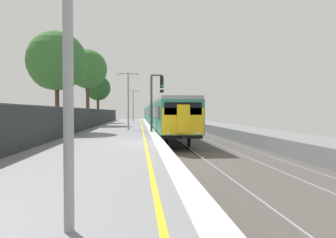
{
  "coord_description": "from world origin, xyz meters",
  "views": [
    {
      "loc": [
        -0.68,
        -16.3,
        1.63
      ],
      "look_at": [
        1.33,
        5.5,
        1.12
      ],
      "focal_mm": 33.9,
      "sensor_mm": 36.0,
      "label": 1
    }
  ],
  "objects_px": {
    "background_tree_right": "(55,63)",
    "commuter_train_at_platform": "(156,114)",
    "platform_lamp_mid": "(128,96)",
    "platform_lamp_near": "(68,16)",
    "background_tree_left": "(98,89)",
    "signal_gantry": "(155,96)",
    "platform_lamp_far": "(133,103)",
    "background_tree_centre": "(87,70)"
  },
  "relations": [
    {
      "from": "background_tree_centre",
      "to": "platform_lamp_near",
      "type": "bearing_deg",
      "value": -81.31
    },
    {
      "from": "commuter_train_at_platform",
      "to": "platform_lamp_mid",
      "type": "relative_size",
      "value": 12.38
    },
    {
      "from": "platform_lamp_mid",
      "to": "background_tree_left",
      "type": "bearing_deg",
      "value": 104.72
    },
    {
      "from": "signal_gantry",
      "to": "platform_lamp_near",
      "type": "relative_size",
      "value": 0.96
    },
    {
      "from": "signal_gantry",
      "to": "background_tree_right",
      "type": "xyz_separation_m",
      "value": [
        -8.05,
        0.43,
        2.64
      ]
    },
    {
      "from": "platform_lamp_near",
      "to": "platform_lamp_mid",
      "type": "relative_size",
      "value": 0.95
    },
    {
      "from": "platform_lamp_mid",
      "to": "platform_lamp_far",
      "type": "relative_size",
      "value": 0.99
    },
    {
      "from": "platform_lamp_near",
      "to": "background_tree_left",
      "type": "relative_size",
      "value": 0.69
    },
    {
      "from": "signal_gantry",
      "to": "platform_lamp_mid",
      "type": "bearing_deg",
      "value": 131.28
    },
    {
      "from": "background_tree_centre",
      "to": "platform_lamp_far",
      "type": "bearing_deg",
      "value": 67.85
    },
    {
      "from": "platform_lamp_far",
      "to": "background_tree_right",
      "type": "distance_m",
      "value": 27.13
    },
    {
      "from": "commuter_train_at_platform",
      "to": "platform_lamp_near",
      "type": "height_order",
      "value": "platform_lamp_near"
    },
    {
      "from": "signal_gantry",
      "to": "background_tree_left",
      "type": "height_order",
      "value": "background_tree_left"
    },
    {
      "from": "commuter_train_at_platform",
      "to": "platform_lamp_mid",
      "type": "xyz_separation_m",
      "value": [
        -3.72,
        -22.58,
        1.79
      ]
    },
    {
      "from": "platform_lamp_near",
      "to": "background_tree_right",
      "type": "xyz_separation_m",
      "value": [
        -5.79,
        22.09,
        2.66
      ]
    },
    {
      "from": "background_tree_centre",
      "to": "background_tree_right",
      "type": "bearing_deg",
      "value": -91.74
    },
    {
      "from": "signal_gantry",
      "to": "background_tree_left",
      "type": "bearing_deg",
      "value": 108.52
    },
    {
      "from": "platform_lamp_far",
      "to": "background_tree_centre",
      "type": "xyz_separation_m",
      "value": [
        -5.39,
        -13.23,
        3.65
      ]
    },
    {
      "from": "platform_lamp_mid",
      "to": "background_tree_centre",
      "type": "relative_size",
      "value": 0.56
    },
    {
      "from": "background_tree_right",
      "to": "background_tree_centre",
      "type": "bearing_deg",
      "value": 88.26
    },
    {
      "from": "background_tree_centre",
      "to": "background_tree_right",
      "type": "relative_size",
      "value": 1.13
    },
    {
      "from": "background_tree_right",
      "to": "commuter_train_at_platform",
      "type": "bearing_deg",
      "value": 68.97
    },
    {
      "from": "platform_lamp_mid",
      "to": "background_tree_centre",
      "type": "bearing_deg",
      "value": 116.08
    },
    {
      "from": "platform_lamp_mid",
      "to": "background_tree_right",
      "type": "height_order",
      "value": "background_tree_right"
    },
    {
      "from": "platform_lamp_near",
      "to": "background_tree_left",
      "type": "xyz_separation_m",
      "value": [
        -5.08,
        43.59,
        2.08
      ]
    },
    {
      "from": "platform_lamp_far",
      "to": "background_tree_right",
      "type": "relative_size",
      "value": 0.63
    },
    {
      "from": "platform_lamp_far",
      "to": "background_tree_left",
      "type": "height_order",
      "value": "background_tree_left"
    },
    {
      "from": "platform_lamp_far",
      "to": "background_tree_left",
      "type": "bearing_deg",
      "value": -136.1
    },
    {
      "from": "commuter_train_at_platform",
      "to": "signal_gantry",
      "type": "xyz_separation_m",
      "value": [
        -1.46,
        -25.15,
        1.66
      ]
    },
    {
      "from": "signal_gantry",
      "to": "platform_lamp_far",
      "type": "bearing_deg",
      "value": 94.82
    },
    {
      "from": "signal_gantry",
      "to": "commuter_train_at_platform",
      "type": "bearing_deg",
      "value": 86.68
    },
    {
      "from": "commuter_train_at_platform",
      "to": "background_tree_left",
      "type": "xyz_separation_m",
      "value": [
        -8.8,
        -3.23,
        3.72
      ]
    },
    {
      "from": "platform_lamp_mid",
      "to": "background_tree_left",
      "type": "xyz_separation_m",
      "value": [
        -5.08,
        19.35,
        1.93
      ]
    },
    {
      "from": "signal_gantry",
      "to": "platform_lamp_mid",
      "type": "xyz_separation_m",
      "value": [
        -2.26,
        2.57,
        0.13
      ]
    },
    {
      "from": "commuter_train_at_platform",
      "to": "background_tree_right",
      "type": "bearing_deg",
      "value": -111.03
    },
    {
      "from": "commuter_train_at_platform",
      "to": "platform_lamp_near",
      "type": "bearing_deg",
      "value": -94.54
    },
    {
      "from": "signal_gantry",
      "to": "platform_lamp_mid",
      "type": "relative_size",
      "value": 0.91
    },
    {
      "from": "platform_lamp_mid",
      "to": "background_tree_centre",
      "type": "xyz_separation_m",
      "value": [
        -5.39,
        11.01,
        3.67
      ]
    },
    {
      "from": "platform_lamp_mid",
      "to": "background_tree_right",
      "type": "relative_size",
      "value": 0.63
    },
    {
      "from": "signal_gantry",
      "to": "platform_lamp_far",
      "type": "distance_m",
      "value": 26.91
    },
    {
      "from": "signal_gantry",
      "to": "background_tree_right",
      "type": "distance_m",
      "value": 8.48
    },
    {
      "from": "platform_lamp_mid",
      "to": "platform_lamp_far",
      "type": "distance_m",
      "value": 24.24
    }
  ]
}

